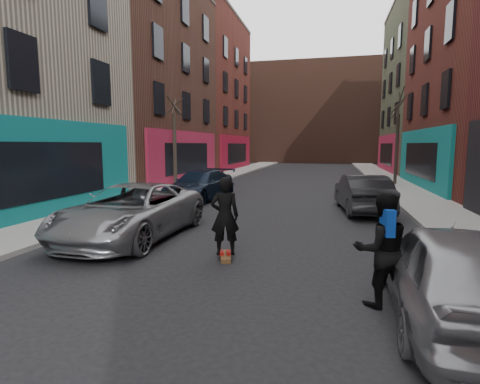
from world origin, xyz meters
The scene contains 13 objects.
sidewalk_left centered at (-6.25, 30.00, 0.07)m, with size 2.50×84.00×0.13m, color gray.
sidewalk_right centered at (6.25, 30.00, 0.07)m, with size 2.50×84.00×0.13m, color gray.
buildings_left centered at (-13.50, 16.00, 8.25)m, with size 12.00×56.00×16.50m, color #571919.
building_far centered at (0.00, 56.00, 7.00)m, with size 40.00×10.00×14.00m, color #47281E.
tree_left_far centered at (-6.20, 18.00, 3.38)m, with size 2.00×2.00×6.50m, color black, non-canonical shape.
tree_right_far centered at (6.20, 24.00, 3.53)m, with size 2.00×2.00×6.80m, color black, non-canonical shape.
parked_left_far centered at (-3.20, 7.99, 0.76)m, with size 2.52×5.46×1.52m, color gray.
parked_left_end centered at (-3.78, 15.25, 0.71)m, with size 1.98×4.86×1.41m, color black.
parked_right_far centered at (3.97, 4.56, 0.75)m, with size 1.78×4.42×1.50m, color gray.
parked_right_end centered at (3.40, 13.74, 0.73)m, with size 1.54×4.42×1.46m, color black.
skateboard centered at (-0.14, 6.73, 0.05)m, with size 0.22×0.80×0.10m, color brown.
skateboarder centered at (-0.14, 6.73, 1.00)m, with size 0.65×0.43×1.80m, color black.
pedestrian centered at (3.00, 4.90, 0.93)m, with size 1.05×0.90×1.85m.
Camera 1 is at (2.15, -1.32, 2.62)m, focal length 28.00 mm.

